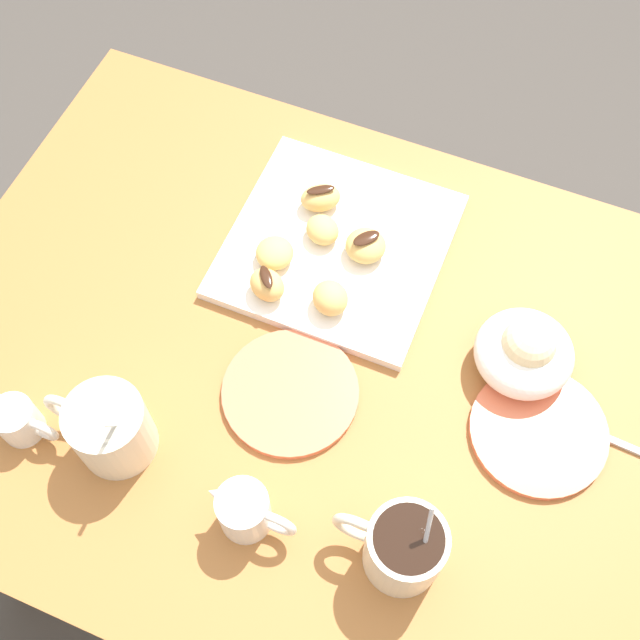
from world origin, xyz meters
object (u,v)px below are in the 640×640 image
(beignet_1, at_px, (267,285))
(beignet_5, at_px, (275,253))
(saucer_coral_right, at_px, (290,392))
(ice_cream_bowl, at_px, (525,351))
(cream_pitcher_white, at_px, (244,510))
(beignet_4, at_px, (321,198))
(coffee_mug_cream_right, at_px, (109,427))
(saucer_coral_left, at_px, (539,431))
(chocolate_sauce_pitcher, at_px, (18,420))
(dining_table, at_px, (317,403))
(pastry_plate_square, at_px, (337,246))
(beignet_3, at_px, (330,298))
(coffee_mug_cream_left, at_px, (403,547))
(beignet_2, at_px, (362,244))
(beignet_0, at_px, (323,230))

(beignet_1, distance_m, beignet_5, 0.05)
(saucer_coral_right, bearing_deg, ice_cream_bowl, -149.90)
(cream_pitcher_white, relative_size, ice_cream_bowl, 0.85)
(beignet_1, relative_size, beignet_4, 0.91)
(coffee_mug_cream_right, bearing_deg, beignet_5, -103.77)
(saucer_coral_left, bearing_deg, chocolate_sauce_pitcher, 21.79)
(beignet_4, distance_m, beignet_5, 0.11)
(saucer_coral_right, bearing_deg, beignet_1, -54.87)
(dining_table, distance_m, saucer_coral_right, 0.14)
(pastry_plate_square, xyz_separation_m, beignet_3, (-0.03, 0.09, 0.03))
(coffee_mug_cream_left, bearing_deg, beignet_5, -46.75)
(beignet_3, bearing_deg, dining_table, 99.50)
(saucer_coral_left, bearing_deg, ice_cream_bowl, -59.35)
(pastry_plate_square, distance_m, coffee_mug_cream_right, 0.39)
(dining_table, height_order, pastry_plate_square, pastry_plate_square)
(beignet_2, bearing_deg, ice_cream_bowl, 162.74)
(pastry_plate_square, bearing_deg, coffee_mug_cream_right, 68.47)
(pastry_plate_square, height_order, coffee_mug_cream_left, coffee_mug_cream_left)
(saucer_coral_left, height_order, beignet_3, beignet_3)
(coffee_mug_cream_left, bearing_deg, cream_pitcher_white, 8.24)
(dining_table, relative_size, pastry_plate_square, 3.61)
(dining_table, bearing_deg, beignet_2, -88.36)
(ice_cream_bowl, relative_size, beignet_3, 2.46)
(ice_cream_bowl, bearing_deg, cream_pitcher_white, 52.57)
(beignet_5, bearing_deg, dining_table, 132.65)
(dining_table, height_order, beignet_3, beignet_3)
(chocolate_sauce_pitcher, distance_m, beignet_3, 0.41)
(coffee_mug_cream_left, height_order, chocolate_sauce_pitcher, coffee_mug_cream_left)
(beignet_0, bearing_deg, coffee_mug_cream_right, 71.70)
(cream_pitcher_white, xyz_separation_m, beignet_3, (0.01, -0.29, -0.01))
(beignet_1, distance_m, beignet_4, 0.16)
(ice_cream_bowl, relative_size, beignet_1, 2.46)
(beignet_1, height_order, beignet_3, same)
(pastry_plate_square, height_order, coffee_mug_cream_right, coffee_mug_cream_right)
(pastry_plate_square, xyz_separation_m, ice_cream_bowl, (-0.28, 0.08, 0.03))
(saucer_coral_right, xyz_separation_m, beignet_4, (0.07, -0.27, 0.03))
(coffee_mug_cream_left, height_order, saucer_coral_left, coffee_mug_cream_left)
(coffee_mug_cream_left, xyz_separation_m, beignet_1, (0.27, -0.25, -0.02))
(coffee_mug_cream_left, relative_size, beignet_2, 2.70)
(coffee_mug_cream_right, distance_m, beignet_3, 0.32)
(chocolate_sauce_pitcher, height_order, beignet_4, chocolate_sauce_pitcher)
(saucer_coral_left, bearing_deg, beignet_1, -7.29)
(beignet_4, bearing_deg, chocolate_sauce_pitcher, 64.21)
(dining_table, height_order, beignet_0, beignet_0)
(dining_table, height_order, beignet_4, beignet_4)
(beignet_2, bearing_deg, coffee_mug_cream_left, 116.96)
(saucer_coral_right, bearing_deg, beignet_2, -92.55)
(pastry_plate_square, xyz_separation_m, beignet_2, (-0.04, 0.00, 0.02))
(beignet_3, bearing_deg, saucer_coral_right, 89.31)
(coffee_mug_cream_right, height_order, beignet_5, coffee_mug_cream_right)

